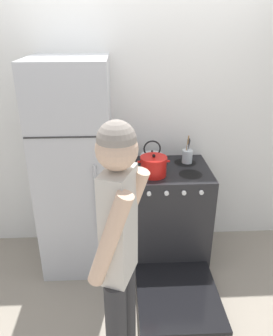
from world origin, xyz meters
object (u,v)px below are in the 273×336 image
at_px(refrigerator, 76,170).
at_px(utensil_jar, 187,156).
at_px(dutch_oven_pot, 154,166).
at_px(tea_kettle, 152,157).
at_px(person, 119,254).
at_px(stove_range, 168,215).

distance_m(refrigerator, utensil_jar, 1.03).
bearing_deg(refrigerator, dutch_oven_pot, -9.19).
bearing_deg(utensil_jar, dutch_oven_pot, -142.58).
distance_m(refrigerator, tea_kettle, 0.70).
bearing_deg(person, tea_kettle, 7.57).
bearing_deg(person, dutch_oven_pot, 5.41).
distance_m(refrigerator, person, 1.27).
xyz_separation_m(dutch_oven_pot, person, (-0.29, -1.10, -0.03)).
relative_size(refrigerator, dutch_oven_pot, 6.92).
xyz_separation_m(tea_kettle, person, (-0.31, -1.36, -0.00)).
distance_m(dutch_oven_pot, utensil_jar, 0.43).
xyz_separation_m(stove_range, tea_kettle, (-0.15, 0.17, 0.53)).
distance_m(utensil_jar, person, 1.50).
height_order(dutch_oven_pot, tea_kettle, tea_kettle).
height_order(stove_range, utensil_jar, utensil_jar).
bearing_deg(tea_kettle, stove_range, -48.19).
height_order(stove_range, dutch_oven_pot, dutch_oven_pot).
distance_m(tea_kettle, utensil_jar, 0.33).
xyz_separation_m(refrigerator, utensil_jar, (1.01, 0.15, 0.05)).
relative_size(stove_range, person, 0.80).
bearing_deg(refrigerator, utensil_jar, 8.49).
bearing_deg(utensil_jar, person, -114.90).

